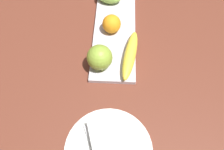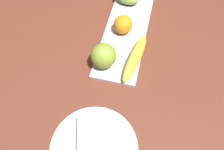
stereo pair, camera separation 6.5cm
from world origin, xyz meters
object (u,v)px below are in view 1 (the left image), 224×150
(fruit_tray, at_px, (115,32))
(banana, at_px, (130,55))
(orange_near_apple, at_px, (112,24))
(dinner_plate, at_px, (108,150))
(folded_napkin, at_px, (109,136))
(apple, at_px, (99,57))

(fruit_tray, height_order, banana, banana)
(orange_near_apple, distance_m, dinner_plate, 0.40)
(folded_napkin, bearing_deg, apple, 10.20)
(banana, height_order, dinner_plate, banana)
(apple, xyz_separation_m, folded_napkin, (-0.22, -0.04, -0.03))
(apple, height_order, banana, apple)
(banana, bearing_deg, fruit_tray, -146.10)
(fruit_tray, height_order, dinner_plate, fruit_tray)
(banana, relative_size, dinner_plate, 0.83)
(fruit_tray, xyz_separation_m, orange_near_apple, (-0.00, 0.01, 0.04))
(fruit_tray, height_order, apple, apple)
(dinner_plate, distance_m, folded_napkin, 0.03)
(banana, bearing_deg, orange_near_apple, -141.87)
(apple, relative_size, banana, 0.41)
(fruit_tray, relative_size, apple, 5.25)
(apple, relative_size, dinner_plate, 0.34)
(banana, height_order, orange_near_apple, orange_near_apple)
(dinner_plate, bearing_deg, fruit_tray, 0.00)
(apple, bearing_deg, fruit_tray, -15.62)
(dinner_plate, relative_size, folded_napkin, 2.39)
(apple, distance_m, orange_near_apple, 0.15)
(fruit_tray, height_order, orange_near_apple, orange_near_apple)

